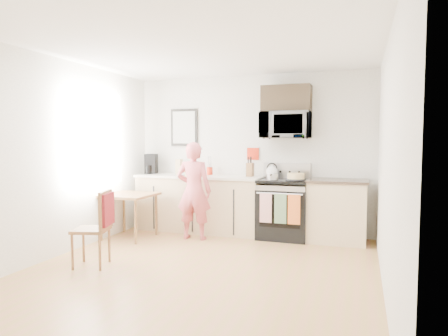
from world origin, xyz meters
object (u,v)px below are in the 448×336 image
(dining_table, at_px, (129,199))
(chair, at_px, (101,218))
(microwave, at_px, (286,125))
(person, at_px, (194,191))
(cake, at_px, (296,177))
(range, at_px, (284,210))

(dining_table, bearing_deg, chair, -70.95)
(dining_table, bearing_deg, microwave, 21.29)
(person, bearing_deg, cake, -168.98)
(range, height_order, cake, range)
(person, relative_size, dining_table, 2.04)
(range, relative_size, dining_table, 1.57)
(range, xyz_separation_m, microwave, (-0.00, 0.10, 1.32))
(person, xyz_separation_m, chair, (-0.52, -1.60, -0.16))
(person, bearing_deg, dining_table, 9.90)
(chair, bearing_deg, microwave, 34.55)
(microwave, relative_size, cake, 2.42)
(range, bearing_deg, person, -157.92)
(chair, bearing_deg, person, 55.66)
(chair, height_order, cake, cake)
(range, xyz_separation_m, cake, (0.20, -0.10, 0.54))
(range, relative_size, cake, 3.70)
(microwave, bearing_deg, person, -154.06)
(chair, distance_m, cake, 2.88)
(range, xyz_separation_m, person, (-1.30, -0.53, 0.31))
(dining_table, distance_m, chair, 1.42)
(microwave, distance_m, dining_table, 2.70)
(microwave, bearing_deg, range, -89.94)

